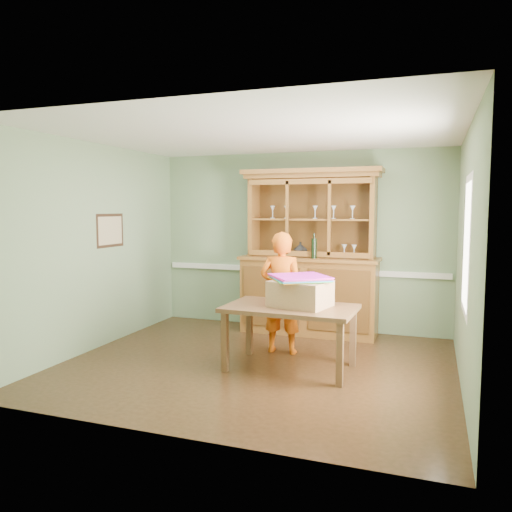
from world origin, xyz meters
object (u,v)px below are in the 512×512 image
at_px(china_hutch, 310,276).
at_px(cardboard_box, 300,294).
at_px(dining_table, 290,314).
at_px(person, 282,293).

xyz_separation_m(china_hutch, cardboard_box, (0.30, -1.71, 0.04)).
relative_size(china_hutch, cardboard_box, 3.85).
relative_size(china_hutch, dining_table, 1.61).
height_order(cardboard_box, person, person).
bearing_deg(cardboard_box, dining_table, -162.32).
bearing_deg(person, cardboard_box, 122.47).
relative_size(dining_table, person, 0.96).
distance_m(china_hutch, dining_table, 1.77).
bearing_deg(cardboard_box, china_hutch, 99.91).
bearing_deg(cardboard_box, person, 124.33).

